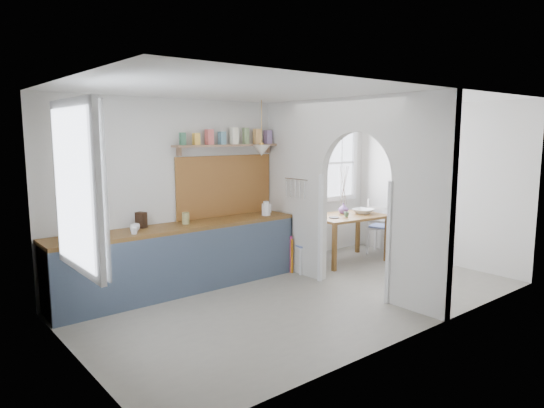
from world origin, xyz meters
TOP-DOWN VIEW (x-y plane):
  - floor at (0.00, 0.00)m, footprint 5.80×3.20m
  - ceiling at (0.00, 0.00)m, footprint 5.80×3.20m
  - walls at (0.00, 0.00)m, footprint 5.81×3.21m
  - partition at (0.70, 0.06)m, footprint 0.12×3.20m
  - kitchen_window at (-2.87, 0.00)m, footprint 0.10×1.16m
  - nook_window at (1.80, 1.56)m, footprint 1.76×0.10m
  - counter at (-1.13, 1.33)m, footprint 3.50×0.60m
  - sink at (-2.43, 1.30)m, footprint 0.40×0.40m
  - backsplash at (-0.20, 1.58)m, footprint 1.65×0.03m
  - shelf at (-0.20, 1.49)m, footprint 1.75×0.20m
  - pendant_lamp at (0.15, 1.15)m, footprint 0.26×0.26m
  - utensil_rail at (0.61, 0.90)m, footprint 0.02×0.50m
  - dining_table at (1.77, 0.91)m, footprint 1.34×0.97m
  - chair_left at (0.82, 0.93)m, footprint 0.46×0.46m
  - chair_right at (2.66, 0.86)m, footprint 0.57×0.57m
  - kettle at (0.28, 1.21)m, footprint 0.19×0.16m
  - mug_a at (-1.84, 1.14)m, footprint 0.13×0.13m
  - mug_b at (-1.75, 1.33)m, footprint 0.15×0.15m
  - knife_block at (-1.60, 1.48)m, footprint 0.14×0.16m
  - jar at (-1.01, 1.34)m, footprint 0.12×0.12m
  - towel_magenta at (0.58, 0.98)m, footprint 0.02×0.03m
  - towel_orange at (0.58, 0.96)m, footprint 0.02×0.03m
  - bowl at (2.09, 0.85)m, footprint 0.40×0.40m
  - table_cup at (1.63, 0.81)m, footprint 0.11×0.11m
  - plate at (1.40, 0.87)m, footprint 0.17×0.17m
  - vase at (1.84, 1.07)m, footprint 0.21×0.21m

SIDE VIEW (x-z plane):
  - floor at x=0.00m, z-range -0.01..0.01m
  - towel_orange at x=0.58m, z-range -0.03..0.53m
  - towel_magenta at x=0.58m, z-range -0.02..0.57m
  - dining_table at x=1.77m, z-range 0.00..0.78m
  - chair_left at x=0.82m, z-range 0.00..0.85m
  - counter at x=-1.13m, z-range 0.01..0.91m
  - chair_right at x=2.66m, z-range 0.00..0.99m
  - plate at x=1.40m, z-range 0.78..0.79m
  - table_cup at x=1.63m, z-range 0.78..0.86m
  - bowl at x=2.09m, z-range 0.78..0.86m
  - vase at x=1.84m, z-range 0.78..0.96m
  - sink at x=-2.43m, z-range 0.88..0.90m
  - mug_b at x=-1.75m, z-range 0.90..0.99m
  - mug_a at x=-1.84m, z-range 0.90..1.00m
  - jar at x=-1.01m, z-range 0.90..1.06m
  - knife_block at x=-1.60m, z-range 0.90..1.11m
  - kettle at x=0.28m, z-range 0.90..1.11m
  - walls at x=0.00m, z-range 0.00..2.60m
  - backsplash at x=-0.20m, z-range 0.90..1.80m
  - utensil_rail at x=0.61m, z-range 1.44..1.46m
  - partition at x=0.70m, z-range 0.15..2.75m
  - nook_window at x=1.80m, z-range 0.95..2.25m
  - kitchen_window at x=-2.87m, z-range 0.90..2.40m
  - pendant_lamp at x=0.15m, z-range 1.80..1.96m
  - shelf at x=-0.20m, z-range 1.90..2.11m
  - ceiling at x=0.00m, z-range 2.60..2.60m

